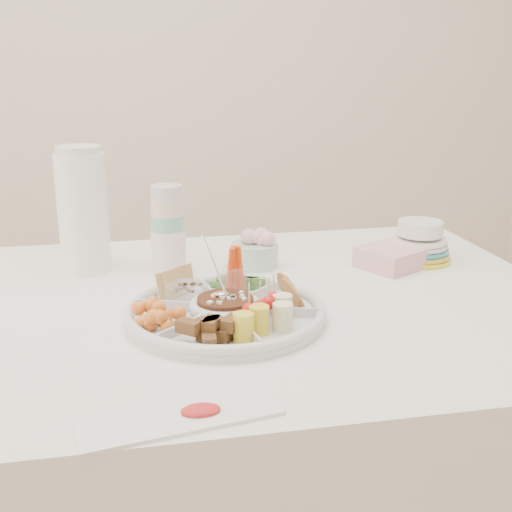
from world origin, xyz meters
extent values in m
cube|color=beige|center=(0.00, 2.00, 1.35)|extent=(4.00, 0.02, 2.70)
cube|color=white|center=(0.00, 0.00, 0.38)|extent=(1.52, 1.02, 0.76)
cylinder|color=silver|center=(0.01, -0.11, 0.78)|extent=(0.48, 0.48, 0.04)
cylinder|color=black|center=(0.01, -0.11, 0.79)|extent=(0.14, 0.14, 0.04)
cylinder|color=silver|center=(-0.07, 0.22, 0.87)|extent=(0.10, 0.10, 0.22)
cylinder|color=white|center=(-0.26, 0.26, 0.91)|extent=(0.15, 0.15, 0.30)
cylinder|color=silver|center=(0.14, 0.22, 0.80)|extent=(0.13, 0.13, 0.09)
cube|color=#EBA4B0|center=(0.46, 0.14, 0.78)|extent=(0.19, 0.18, 0.05)
cylinder|color=gold|center=(0.55, 0.18, 0.81)|extent=(0.19, 0.19, 0.10)
cube|color=white|center=(-0.10, -0.45, 0.76)|extent=(0.30, 0.14, 0.01)
camera|label=1|loc=(-0.15, -1.25, 1.24)|focal=45.00mm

